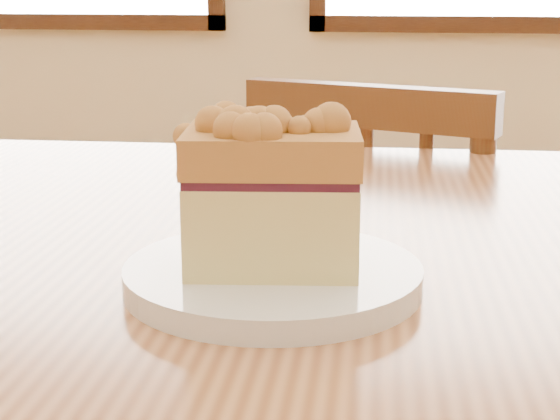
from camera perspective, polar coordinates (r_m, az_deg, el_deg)
name	(u,v)px	position (r m, az deg, el deg)	size (l,w,h in m)	color
cafe_table_main	(290,351)	(0.71, 0.69, -9.36)	(1.26, 0.87, 0.75)	#BB7A48
cafe_chair_main	(395,342)	(1.33, 7.67, -8.68)	(0.48, 0.48, 0.83)	brown
plate	(273,277)	(0.57, -0.48, -4.48)	(0.20, 0.20, 0.02)	white
cake_slice	(271,185)	(0.56, -0.59, 1.69)	(0.12, 0.10, 0.11)	#FFED90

